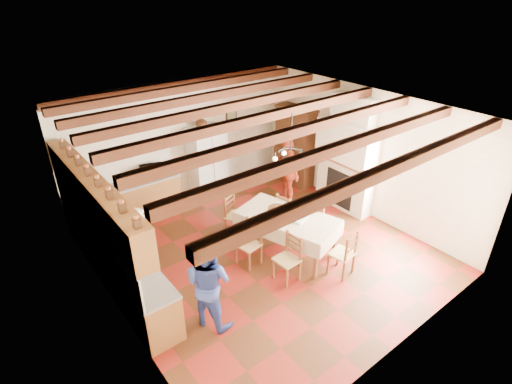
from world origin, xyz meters
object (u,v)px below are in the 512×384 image
(chair_end_near, at_px, (342,253))
(person_man, at_px, (144,250))
(chair_right_far, at_px, (288,212))
(microwave, at_px, (152,171))
(chair_left_far, at_px, (248,244))
(chair_right_near, at_px, (319,221))
(refrigerator, at_px, (206,160))
(dining_table, at_px, (287,220))
(chair_left_near, at_px, (287,259))
(person_woman_blue, at_px, (208,282))
(hutch, at_px, (295,146))
(chair_end_far, at_px, (236,215))
(person_woman_red, at_px, (287,171))

(chair_end_near, bearing_deg, person_man, -41.40)
(chair_right_far, relative_size, microwave, 1.87)
(chair_left_far, height_order, chair_right_near, same)
(refrigerator, bearing_deg, chair_right_near, -79.03)
(dining_table, distance_m, chair_left_near, 0.94)
(refrigerator, bearing_deg, microwave, -179.12)
(chair_left_near, height_order, chair_left_far, same)
(chair_left_near, bearing_deg, refrigerator, 166.58)
(dining_table, distance_m, person_man, 2.85)
(refrigerator, relative_size, chair_left_near, 1.88)
(person_woman_blue, bearing_deg, chair_right_near, -103.91)
(refrigerator, distance_m, chair_left_near, 4.07)
(chair_right_near, distance_m, person_woman_blue, 3.18)
(hutch, xyz_separation_m, chair_end_near, (-1.98, -3.48, -0.59))
(chair_left_near, xyz_separation_m, chair_left_far, (-0.28, 0.82, 0.00))
(refrigerator, relative_size, microwave, 3.52)
(dining_table, height_order, chair_left_near, chair_left_near)
(dining_table, relative_size, chair_left_near, 2.30)
(refrigerator, xyz_separation_m, chair_right_near, (0.69, -3.44, -0.42))
(hutch, xyz_separation_m, chair_end_far, (-2.78, -1.13, -0.59))
(refrigerator, relative_size, person_woman_blue, 1.08)
(chair_end_far, bearing_deg, hutch, -1.92)
(chair_left_far, xyz_separation_m, person_man, (-1.88, 0.58, 0.38))
(chair_end_near, xyz_separation_m, microwave, (-1.75, 4.46, 0.56))
(chair_left_near, relative_size, microwave, 1.87)
(chair_left_near, height_order, chair_right_far, same)
(chair_end_near, xyz_separation_m, chair_end_far, (-0.80, 2.35, 0.00))
(dining_table, relative_size, chair_right_far, 2.30)
(hutch, height_order, chair_right_far, hutch)
(hutch, distance_m, dining_table, 3.30)
(hutch, xyz_separation_m, person_woman_blue, (-4.63, -2.97, -0.23))
(chair_right_near, xyz_separation_m, chair_end_near, (-0.46, -1.06, 0.00))
(chair_end_near, bearing_deg, chair_right_near, -123.57)
(refrigerator, height_order, microwave, refrigerator)
(dining_table, height_order, chair_end_near, chair_end_near)
(refrigerator, xyz_separation_m, microwave, (-1.53, -0.03, 0.14))
(hutch, distance_m, chair_left_far, 3.91)
(dining_table, relative_size, person_woman_blue, 1.32)
(chair_right_far, xyz_separation_m, microwave, (-1.93, 2.72, 0.56))
(person_woman_blue, distance_m, person_woman_red, 4.30)
(person_man, distance_m, person_woman_red, 4.22)
(chair_left_near, height_order, chair_right_near, same)
(chair_right_far, bearing_deg, person_woman_red, -48.03)
(chair_left_far, bearing_deg, chair_end_near, 32.90)
(chair_right_far, distance_m, microwave, 3.38)
(chair_end_near, xyz_separation_m, person_man, (-3.12, 1.91, 0.38))
(dining_table, bearing_deg, hutch, 44.57)
(dining_table, relative_size, chair_right_near, 2.30)
(chair_left_far, relative_size, chair_right_near, 1.00)
(refrigerator, distance_m, dining_table, 3.33)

